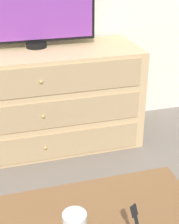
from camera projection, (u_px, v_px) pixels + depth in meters
name	position (u px, v px, depth m)	size (l,w,h in m)	color
ground_plane	(28.00, 126.00, 2.87)	(12.00, 12.00, 0.00)	#70665B
dresser	(38.00, 100.00, 2.47)	(1.46, 0.55, 0.72)	tan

